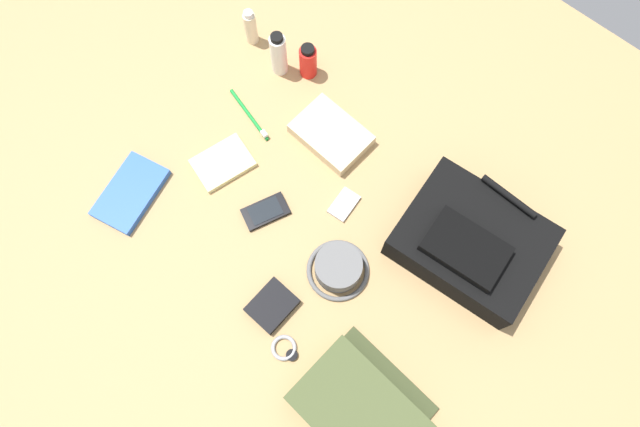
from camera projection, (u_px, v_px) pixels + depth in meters
ground_plane at (320, 220)px, 1.44m from camera, size 2.64×2.02×0.02m
backpack at (470, 242)px, 1.35m from camera, size 0.37×0.31×0.13m
toiletry_pouch at (360, 411)px, 1.23m from camera, size 0.29×0.25×0.09m
bucket_hat at (338, 268)px, 1.35m from camera, size 0.16×0.16×0.07m
lotion_bottle at (251, 27)px, 1.55m from camera, size 0.03×0.03×0.12m
toothpaste_tube at (279, 54)px, 1.50m from camera, size 0.05×0.05×0.15m
sunscreen_spray at (308, 61)px, 1.52m from camera, size 0.05×0.05×0.11m
paperback_novel at (131, 193)px, 1.44m from camera, size 0.17×0.22×0.02m
cell_phone at (265, 212)px, 1.42m from camera, size 0.11×0.13×0.01m
media_player at (344, 205)px, 1.43m from camera, size 0.06×0.09×0.01m
wristwatch at (285, 349)px, 1.31m from camera, size 0.07×0.06×0.01m
toothbrush at (251, 117)px, 1.51m from camera, size 0.19×0.06×0.02m
wallet at (272, 306)px, 1.34m from camera, size 0.09×0.11×0.02m
notepad at (223, 163)px, 1.47m from camera, size 0.15×0.17×0.02m
folded_towel at (331, 134)px, 1.48m from camera, size 0.20×0.15×0.04m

